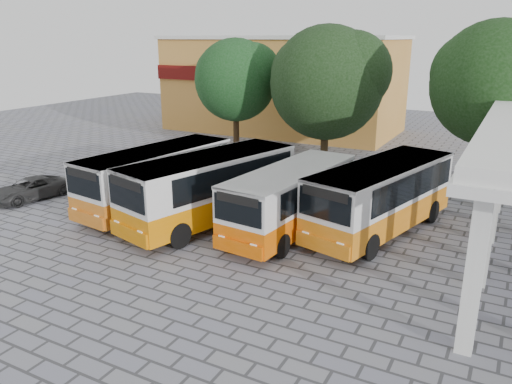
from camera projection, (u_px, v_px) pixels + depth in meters
The scene contains 10 objects.
ground at pixel (254, 259), 19.23m from camera, with size 90.00×90.00×0.00m, color gray.
shophouse_block at pixel (283, 84), 44.82m from camera, with size 20.40×10.40×8.30m.
bus_far_left at pixel (157, 175), 24.34m from camera, with size 3.66×8.63×3.01m.
bus_centre_left at pixel (210, 185), 22.42m from camera, with size 4.78×9.21×3.14m.
bus_centre_right at pixel (291, 196), 21.43m from camera, with size 3.18×8.08×2.84m.
bus_far_right at pixel (381, 194), 21.32m from camera, with size 4.62×8.94×3.05m.
tree_left at pixel (237, 77), 34.64m from camera, with size 5.99×5.71×8.17m.
tree_middle at pixel (329, 79), 31.26m from camera, with size 7.52×7.16×9.00m.
tree_right at pixel (497, 79), 25.27m from camera, with size 6.72×6.40×9.12m.
parked_car at pixel (30, 189), 26.16m from camera, with size 1.85×4.02×1.12m, color #2C2C2C.
Camera 1 is at (8.38, -15.47, 8.17)m, focal length 35.00 mm.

